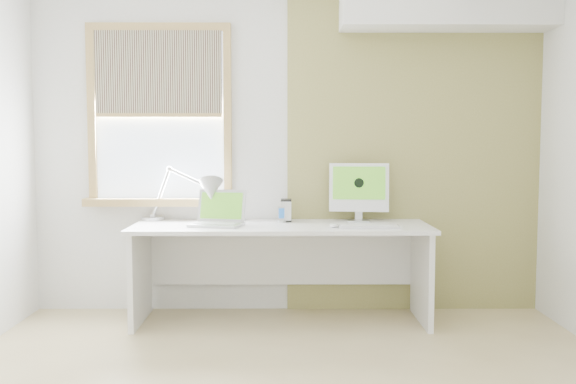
{
  "coord_description": "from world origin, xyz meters",
  "views": [
    {
      "loc": [
        -0.03,
        -3.27,
        1.34
      ],
      "look_at": [
        0.0,
        1.05,
        1.0
      ],
      "focal_mm": 39.48,
      "sensor_mm": 36.0,
      "label": 1
    }
  ],
  "objects_px": {
    "desk_lamp": "(200,193)",
    "external_drive": "(286,210)",
    "laptop": "(219,216)",
    "imac": "(359,189)",
    "desk": "(281,249)"
  },
  "relations": [
    {
      "from": "laptop",
      "to": "external_drive",
      "type": "distance_m",
      "value": 0.55
    },
    {
      "from": "desk_lamp",
      "to": "external_drive",
      "type": "height_order",
      "value": "desk_lamp"
    },
    {
      "from": "external_drive",
      "to": "imac",
      "type": "distance_m",
      "value": 0.59
    },
    {
      "from": "desk",
      "to": "external_drive",
      "type": "height_order",
      "value": "external_drive"
    },
    {
      "from": "desk_lamp",
      "to": "external_drive",
      "type": "xyz_separation_m",
      "value": [
        0.66,
        0.08,
        -0.14
      ]
    },
    {
      "from": "laptop",
      "to": "desk_lamp",
      "type": "bearing_deg",
      "value": 136.85
    },
    {
      "from": "external_drive",
      "to": "imac",
      "type": "height_order",
      "value": "imac"
    },
    {
      "from": "desk",
      "to": "external_drive",
      "type": "bearing_deg",
      "value": 76.38
    },
    {
      "from": "desk_lamp",
      "to": "laptop",
      "type": "height_order",
      "value": "desk_lamp"
    },
    {
      "from": "laptop",
      "to": "external_drive",
      "type": "bearing_deg",
      "value": 24.55
    },
    {
      "from": "desk",
      "to": "external_drive",
      "type": "xyz_separation_m",
      "value": [
        0.04,
        0.16,
        0.28
      ]
    },
    {
      "from": "desk",
      "to": "external_drive",
      "type": "relative_size",
      "value": 12.94
    },
    {
      "from": "laptop",
      "to": "imac",
      "type": "bearing_deg",
      "value": 12.01
    },
    {
      "from": "desk_lamp",
      "to": "laptop",
      "type": "bearing_deg",
      "value": -43.15
    },
    {
      "from": "laptop",
      "to": "external_drive",
      "type": "relative_size",
      "value": 2.47
    }
  ]
}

